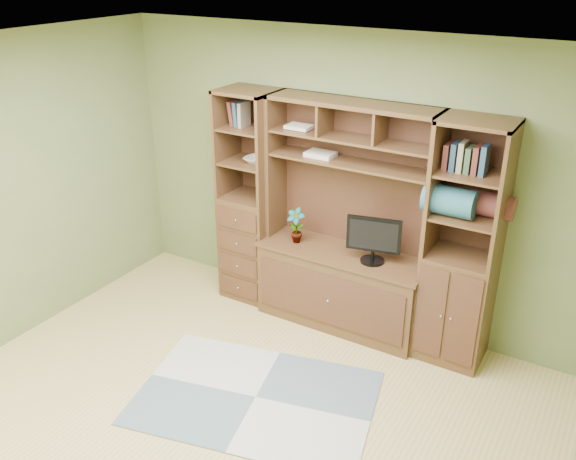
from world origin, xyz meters
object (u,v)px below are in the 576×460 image
Objects in this scene: center_hutch at (344,222)px; monitor at (374,232)px; left_tower at (250,198)px; right_tower at (463,247)px.

center_hutch is 3.64× the size of monitor.
left_tower reaches higher than monitor.
right_tower is (1.02, 0.04, 0.00)m from center_hutch.
right_tower is at bearing 2.23° from center_hutch.
monitor is (1.30, -0.07, -0.01)m from left_tower.
monitor is at bearing -3.30° from left_tower.
center_hutch and right_tower have the same top height.
monitor is (0.30, -0.03, -0.01)m from center_hutch.
right_tower is at bearing 0.00° from left_tower.
center_hutch is at bearing 160.64° from monitor.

